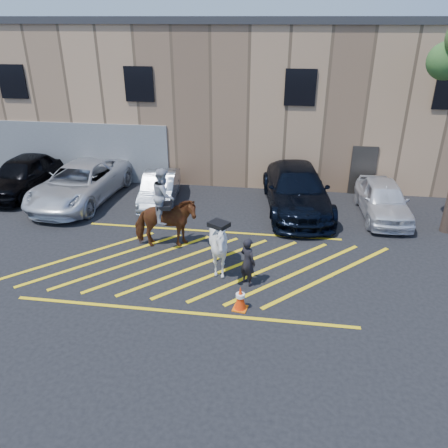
# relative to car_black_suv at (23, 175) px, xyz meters

# --- Properties ---
(ground) EXTENTS (90.00, 90.00, 0.00)m
(ground) POSITION_rel_car_black_suv_xyz_m (9.12, -5.03, -0.83)
(ground) COLOR black
(ground) RESTS_ON ground
(car_black_suv) EXTENTS (2.14, 4.95, 1.66)m
(car_black_suv) POSITION_rel_car_black_suv_xyz_m (0.00, 0.00, 0.00)
(car_black_suv) COLOR black
(car_black_suv) RESTS_ON ground
(car_white_pickup) EXTENTS (3.06, 5.96, 1.61)m
(car_white_pickup) POSITION_rel_car_black_suv_xyz_m (3.00, -0.63, -0.03)
(car_white_pickup) COLOR silver
(car_white_pickup) RESTS_ON ground
(car_silver_sedan) EXTENTS (1.82, 4.01, 1.28)m
(car_silver_sedan) POSITION_rel_car_black_suv_xyz_m (6.44, -0.33, -0.19)
(car_silver_sedan) COLOR #979EA5
(car_silver_sedan) RESTS_ON ground
(car_blue_suv) EXTENTS (3.24, 6.28, 1.74)m
(car_blue_suv) POSITION_rel_car_black_suv_xyz_m (12.21, -0.21, 0.04)
(car_blue_suv) COLOR black
(car_blue_suv) RESTS_ON ground
(car_white_suv) EXTENTS (1.89, 4.30, 1.44)m
(car_white_suv) POSITION_rel_car_black_suv_xyz_m (15.62, -0.47, -0.11)
(car_white_suv) COLOR white
(car_white_suv) RESTS_ON ground
(handler) EXTENTS (0.66, 0.64, 1.52)m
(handler) POSITION_rel_car_black_suv_xyz_m (10.76, -6.17, -0.07)
(handler) COLOR black
(handler) RESTS_ON ground
(warehouse) EXTENTS (32.42, 10.20, 7.30)m
(warehouse) POSITION_rel_car_black_suv_xyz_m (9.11, 6.96, 2.82)
(warehouse) COLOR tan
(warehouse) RESTS_ON ground
(hatching_zone) EXTENTS (12.60, 5.12, 0.01)m
(hatching_zone) POSITION_rel_car_black_suv_xyz_m (9.12, -5.33, -0.83)
(hatching_zone) COLOR yellow
(hatching_zone) RESTS_ON ground
(mounted_bay) EXTENTS (2.29, 1.33, 2.85)m
(mounted_bay) POSITION_rel_car_black_suv_xyz_m (7.76, -4.23, 0.32)
(mounted_bay) COLOR brown
(mounted_bay) RESTS_ON ground
(saddled_white) EXTENTS (2.17, 2.24, 1.88)m
(saddled_white) POSITION_rel_car_black_suv_xyz_m (9.83, -5.67, 0.12)
(saddled_white) COLOR white
(saddled_white) RESTS_ON ground
(traffic_cone) EXTENTS (0.44, 0.44, 0.73)m
(traffic_cone) POSITION_rel_car_black_suv_xyz_m (10.69, -7.45, -0.47)
(traffic_cone) COLOR orange
(traffic_cone) RESTS_ON ground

